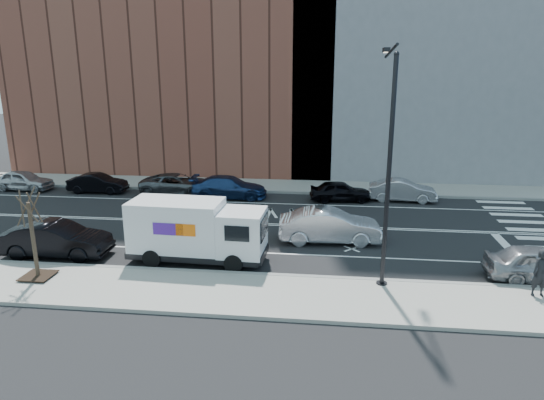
% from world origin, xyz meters
% --- Properties ---
extents(ground, '(120.00, 120.00, 0.00)m').
position_xyz_m(ground, '(0.00, 0.00, 0.00)').
color(ground, black).
rests_on(ground, ground).
extents(sidewalk_near, '(44.00, 3.60, 0.15)m').
position_xyz_m(sidewalk_near, '(0.00, -8.80, 0.07)').
color(sidewalk_near, gray).
rests_on(sidewalk_near, ground).
extents(sidewalk_far, '(44.00, 3.60, 0.15)m').
position_xyz_m(sidewalk_far, '(0.00, 8.80, 0.07)').
color(sidewalk_far, gray).
rests_on(sidewalk_far, ground).
extents(curb_near, '(44.00, 0.25, 0.17)m').
position_xyz_m(curb_near, '(0.00, -7.00, 0.08)').
color(curb_near, gray).
rests_on(curb_near, ground).
extents(curb_far, '(44.00, 0.25, 0.17)m').
position_xyz_m(curb_far, '(0.00, 7.00, 0.08)').
color(curb_far, gray).
rests_on(curb_far, ground).
extents(crosswalk, '(3.00, 14.00, 0.01)m').
position_xyz_m(crosswalk, '(16.00, 0.00, 0.00)').
color(crosswalk, white).
rests_on(crosswalk, ground).
extents(road_markings, '(40.00, 8.60, 0.01)m').
position_xyz_m(road_markings, '(0.00, 0.00, 0.00)').
color(road_markings, white).
rests_on(road_markings, ground).
extents(bldg_brick, '(26.00, 10.00, 22.00)m').
position_xyz_m(bldg_brick, '(-8.00, 15.60, 11.00)').
color(bldg_brick, brown).
rests_on(bldg_brick, ground).
extents(bldg_concrete, '(20.00, 10.00, 26.00)m').
position_xyz_m(bldg_concrete, '(12.00, 15.60, 13.00)').
color(bldg_concrete, slate).
rests_on(bldg_concrete, ground).
extents(streetlight, '(0.44, 4.02, 9.34)m').
position_xyz_m(streetlight, '(7.00, -6.91, 5.08)').
color(streetlight, black).
rests_on(streetlight, ground).
extents(street_tree, '(1.20, 1.20, 3.75)m').
position_xyz_m(street_tree, '(-7.00, -8.40, 1.45)').
color(street_tree, black).
rests_on(street_tree, ground).
extents(fedex_van, '(6.22, 2.39, 2.80)m').
position_xyz_m(fedex_van, '(-1.04, -5.60, 1.47)').
color(fedex_van, black).
rests_on(fedex_van, ground).
extents(far_parked_a, '(4.28, 1.92, 1.43)m').
position_xyz_m(far_parked_a, '(-16.80, 5.81, 0.71)').
color(far_parked_a, '#ADAEB2').
rests_on(far_parked_a, ground).
extents(far_parked_b, '(4.05, 1.44, 1.33)m').
position_xyz_m(far_parked_b, '(-11.20, 5.76, 0.67)').
color(far_parked_b, black).
rests_on(far_parked_b, ground).
extents(far_parked_c, '(5.05, 2.42, 1.39)m').
position_xyz_m(far_parked_c, '(-5.60, 6.05, 0.69)').
color(far_parked_c, '#4C4F53').
rests_on(far_parked_c, ground).
extents(far_parked_d, '(5.13, 2.23, 1.47)m').
position_xyz_m(far_parked_d, '(-1.79, 5.41, 0.73)').
color(far_parked_d, navy).
rests_on(far_parked_d, ground).
extents(far_parked_e, '(4.10, 2.05, 1.34)m').
position_xyz_m(far_parked_e, '(5.60, 5.44, 0.67)').
color(far_parked_e, black).
rests_on(far_parked_e, ground).
extents(far_parked_f, '(4.40, 1.76, 1.42)m').
position_xyz_m(far_parked_f, '(9.65, 5.94, 0.71)').
color(far_parked_f, '#BBBAC0').
rests_on(far_parked_f, ground).
extents(driving_sedan, '(5.19, 2.10, 1.68)m').
position_xyz_m(driving_sedan, '(4.92, -2.39, 0.84)').
color(driving_sedan, silver).
rests_on(driving_sedan, ground).
extents(near_parked_rear_a, '(4.97, 1.83, 1.63)m').
position_xyz_m(near_parked_rear_a, '(-7.65, -5.75, 0.81)').
color(near_parked_rear_a, black).
rests_on(near_parked_rear_a, ground).
extents(near_parked_front, '(4.36, 1.76, 1.48)m').
position_xyz_m(near_parked_front, '(13.50, -6.05, 0.74)').
color(near_parked_front, '#9E9EA2').
rests_on(near_parked_front, ground).
extents(pedestrian, '(0.72, 0.52, 1.83)m').
position_xyz_m(pedestrian, '(12.76, -7.81, 1.06)').
color(pedestrian, black).
rests_on(pedestrian, sidewalk_near).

